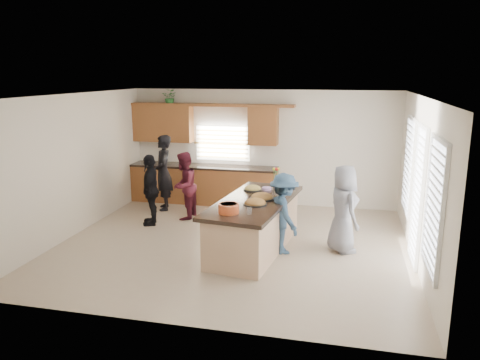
% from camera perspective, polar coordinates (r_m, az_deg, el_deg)
% --- Properties ---
extents(floor, '(6.50, 6.50, 0.00)m').
position_cam_1_polar(floor, '(8.99, -0.83, -7.84)').
color(floor, tan).
rests_on(floor, ground).
extents(room_shell, '(6.52, 6.02, 2.81)m').
position_cam_1_polar(room_shell, '(8.50, -0.87, 4.21)').
color(room_shell, silver).
rests_on(room_shell, ground).
extents(back_cabinetry, '(4.08, 0.66, 2.46)m').
position_cam_1_polar(back_cabinetry, '(11.66, -4.64, 1.64)').
color(back_cabinetry, brown).
rests_on(back_cabinetry, ground).
extents(right_wall_glazing, '(0.06, 4.00, 2.25)m').
position_cam_1_polar(right_wall_glazing, '(8.32, 20.96, -0.77)').
color(right_wall_glazing, white).
rests_on(right_wall_glazing, ground).
extents(island, '(1.49, 2.83, 0.95)m').
position_cam_1_polar(island, '(8.59, 1.73, -5.65)').
color(island, tan).
rests_on(island, ground).
extents(platter_front, '(0.42, 0.42, 0.17)m').
position_cam_1_polar(platter_front, '(8.15, 1.86, -2.83)').
color(platter_front, black).
rests_on(platter_front, island).
extents(platter_mid, '(0.44, 0.44, 0.18)m').
position_cam_1_polar(platter_mid, '(8.51, 2.68, -2.16)').
color(platter_mid, black).
rests_on(platter_mid, island).
extents(platter_back, '(0.36, 0.36, 0.15)m').
position_cam_1_polar(platter_back, '(9.14, 1.55, -1.08)').
color(platter_back, black).
rests_on(platter_back, island).
extents(salad_bowl, '(0.34, 0.34, 0.16)m').
position_cam_1_polar(salad_bowl, '(7.65, -1.40, -3.42)').
color(salad_bowl, '#E85B2A').
rests_on(salad_bowl, island).
extents(clear_cup, '(0.08, 0.08, 0.11)m').
position_cam_1_polar(clear_cup, '(7.60, 1.13, -3.78)').
color(clear_cup, white).
rests_on(clear_cup, island).
extents(plate_stack, '(0.19, 0.19, 0.04)m').
position_cam_1_polar(plate_stack, '(9.20, 3.28, -1.04)').
color(plate_stack, '#C396DB').
rests_on(plate_stack, island).
extents(flower_vase, '(0.14, 0.14, 0.41)m').
position_cam_1_polar(flower_vase, '(9.33, 4.41, 0.30)').
color(flower_vase, silver).
rests_on(flower_vase, island).
extents(potted_plant, '(0.37, 0.32, 0.40)m').
position_cam_1_polar(potted_plant, '(11.81, -8.51, 9.94)').
color(potted_plant, '#307832').
rests_on(potted_plant, back_cabinetry).
extents(woman_left_back, '(0.65, 0.77, 1.78)m').
position_cam_1_polar(woman_left_back, '(11.16, -9.32, 0.88)').
color(woman_left_back, black).
rests_on(woman_left_back, ground).
extents(woman_left_mid, '(0.59, 0.75, 1.50)m').
position_cam_1_polar(woman_left_mid, '(10.41, -6.84, -0.71)').
color(woman_left_mid, maroon).
rests_on(woman_left_mid, ground).
extents(woman_left_front, '(0.64, 0.97, 1.53)m').
position_cam_1_polar(woman_left_front, '(10.12, -10.83, -1.17)').
color(woman_left_front, black).
rests_on(woman_left_front, ground).
extents(woman_right_back, '(0.94, 1.09, 1.46)m').
position_cam_1_polar(woman_right_back, '(8.43, 5.36, -4.08)').
color(woman_right_back, '#304C69').
rests_on(woman_right_back, ground).
extents(woman_right_front, '(0.81, 0.93, 1.60)m').
position_cam_1_polar(woman_right_front, '(8.63, 12.48, -3.47)').
color(woman_right_front, slate).
rests_on(woman_right_front, ground).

